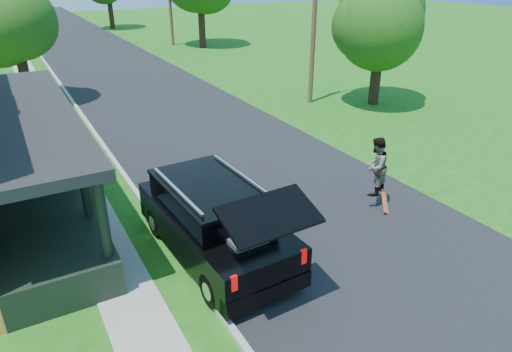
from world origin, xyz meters
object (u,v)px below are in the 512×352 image
black_suv (215,221)px  skateboarder (376,167)px  tree_right_near (381,15)px  utility_pole_near (314,26)px

black_suv → skateboarder: black_suv is taller
tree_right_near → utility_pole_near: utility_pole_near is taller
black_suv → utility_pole_near: 14.77m
black_suv → utility_pole_near: utility_pole_near is taller
tree_right_near → utility_pole_near: bearing=146.1°
skateboarder → tree_right_near: size_ratio=0.27×
tree_right_near → utility_pole_near: (-2.69, 1.81, -0.57)m
skateboarder → tree_right_near: tree_right_near is taller
utility_pole_near → black_suv: bearing=-137.8°
black_suv → skateboarder: 5.20m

